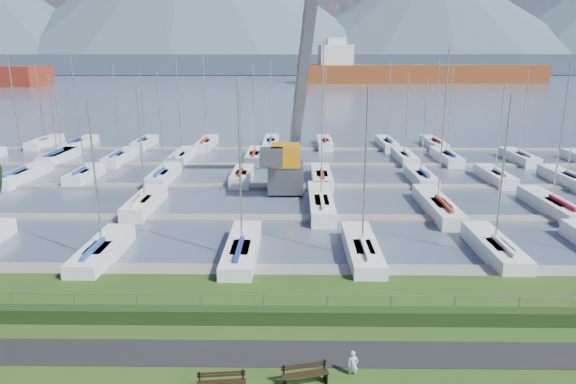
{
  "coord_description": "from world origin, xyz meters",
  "views": [
    {
      "loc": [
        0.43,
        -22.0,
        12.17
      ],
      "look_at": [
        0.0,
        12.0,
        3.0
      ],
      "focal_mm": 32.0,
      "sensor_mm": 36.0,
      "label": 1
    }
  ],
  "objects_px": {
    "bench_left": "(221,383)",
    "crane": "(291,131)",
    "bench_right": "(305,374)",
    "person": "(353,361)"
  },
  "relations": [
    {
      "from": "person",
      "to": "bench_right",
      "type": "bearing_deg",
      "value": -166.53
    },
    {
      "from": "bench_left",
      "to": "person",
      "type": "height_order",
      "value": "person"
    },
    {
      "from": "crane",
      "to": "person",
      "type": "bearing_deg",
      "value": -85.82
    },
    {
      "from": "bench_right",
      "to": "bench_left",
      "type": "bearing_deg",
      "value": 176.71
    },
    {
      "from": "bench_left",
      "to": "crane",
      "type": "xyz_separation_m",
      "value": [
        2.32,
        30.67,
        4.91
      ]
    },
    {
      "from": "bench_left",
      "to": "crane",
      "type": "height_order",
      "value": "crane"
    },
    {
      "from": "bench_left",
      "to": "person",
      "type": "distance_m",
      "value": 5.13
    },
    {
      "from": "person",
      "to": "crane",
      "type": "distance_m",
      "value": 29.98
    },
    {
      "from": "bench_left",
      "to": "bench_right",
      "type": "distance_m",
      "value": 3.16
    },
    {
      "from": "crane",
      "to": "bench_right",
      "type": "bearing_deg",
      "value": -89.5
    }
  ]
}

